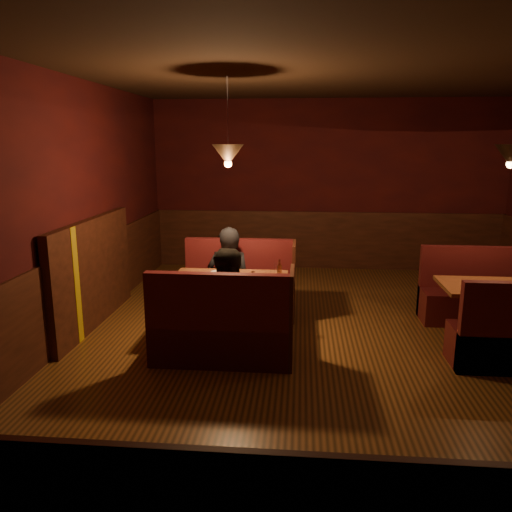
# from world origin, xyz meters

# --- Properties ---
(room) EXTENTS (6.02, 7.02, 2.92)m
(room) POSITION_xyz_m (-0.28, 0.04, 1.05)
(room) COLOR #3A2610
(room) RESTS_ON ground
(main_table) EXTENTS (1.30, 0.79, 0.91)m
(main_table) POSITION_xyz_m (-1.21, 0.16, 0.54)
(main_table) COLOR #53351C
(main_table) RESTS_ON ground
(main_bench_far) EXTENTS (1.43, 0.51, 0.97)m
(main_bench_far) POSITION_xyz_m (-1.20, 0.90, 0.31)
(main_bench_far) COLOR #55151A
(main_bench_far) RESTS_ON ground
(main_bench_near) EXTENTS (1.43, 0.51, 0.97)m
(main_bench_near) POSITION_xyz_m (-1.20, -0.57, 0.31)
(main_bench_near) COLOR #55151A
(main_bench_near) RESTS_ON ground
(second_table) EXTENTS (1.17, 0.75, 0.66)m
(second_table) POSITION_xyz_m (1.70, 0.24, 0.49)
(second_table) COLOR #53351C
(second_table) RESTS_ON ground
(second_bench_far) EXTENTS (1.29, 0.48, 0.92)m
(second_bench_far) POSITION_xyz_m (1.73, 0.94, 0.29)
(second_bench_far) COLOR #55151A
(second_bench_far) RESTS_ON ground
(diner_a) EXTENTS (0.57, 0.39, 1.53)m
(diner_a) POSITION_xyz_m (-1.32, 0.75, 0.76)
(diner_a) COLOR black
(diner_a) RESTS_ON ground
(diner_b) EXTENTS (0.83, 0.70, 1.50)m
(diner_b) POSITION_xyz_m (-1.12, -0.40, 0.75)
(diner_b) COLOR black
(diner_b) RESTS_ON ground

